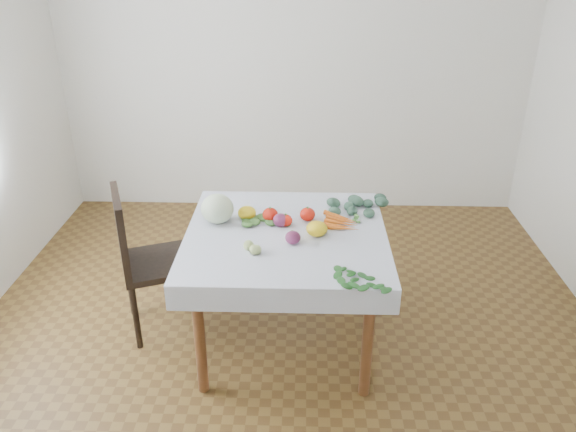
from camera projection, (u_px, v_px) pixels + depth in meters
The scene contains 19 objects.
ground at pixel (286, 340), 3.49m from camera, with size 4.00×4.00×0.00m, color brown.
back_wall at pixel (294, 58), 4.68m from camera, with size 4.00×0.04×2.70m, color white.
table at pixel (286, 248), 3.20m from camera, with size 1.00×1.00×0.75m.
tablecloth at pixel (286, 233), 3.15m from camera, with size 1.12×1.12×0.01m, color white.
chair at pixel (143, 254), 3.37m from camera, with size 0.55×0.55×0.94m.
cabbage at pixel (217, 209), 3.23m from camera, with size 0.19×0.19×0.17m, color silver.
tomato_a at pixel (270, 215), 3.27m from camera, with size 0.09×0.09×0.08m, color red.
tomato_b at pixel (307, 214), 3.27m from camera, with size 0.09×0.09×0.08m, color red.
tomato_c at pixel (292, 237), 3.04m from camera, with size 0.07×0.07×0.06m, color red.
tomato_d at pixel (286, 220), 3.21m from camera, with size 0.08×0.08×0.07m, color red.
heirloom_back at pixel (247, 213), 3.29m from camera, with size 0.11×0.11×0.08m, color yellow.
heirloom_front at pixel (317, 229), 3.10m from camera, with size 0.12×0.12×0.08m, color yellow.
onion_a at pixel (281, 220), 3.21m from camera, with size 0.09×0.09×0.08m, color #501738.
onion_b at pixel (293, 238), 3.02m from camera, with size 0.08×0.08×0.07m, color #501738.
tomatillo_cluster at pixel (244, 251), 2.92m from camera, with size 0.08×0.11×0.04m.
carrot_bunch at pixel (340, 222), 3.24m from camera, with size 0.20×0.24×0.03m.
kale_bunch at pixel (358, 204), 3.44m from camera, with size 0.31×0.30×0.04m.
basil_bunch at pixel (361, 279), 2.71m from camera, with size 0.25×0.22×0.01m.
dill_bunch at pixel (266, 218), 3.29m from camera, with size 0.28×0.21×0.03m.
Camera 1 is at (0.10, -2.78, 2.23)m, focal length 35.00 mm.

